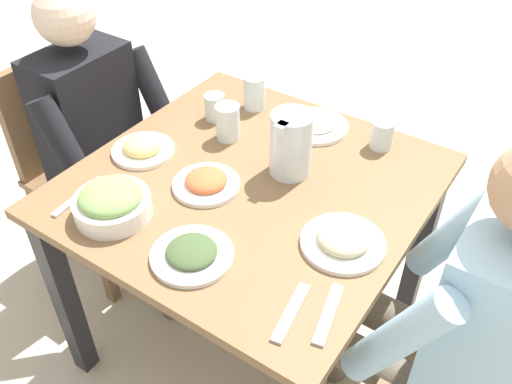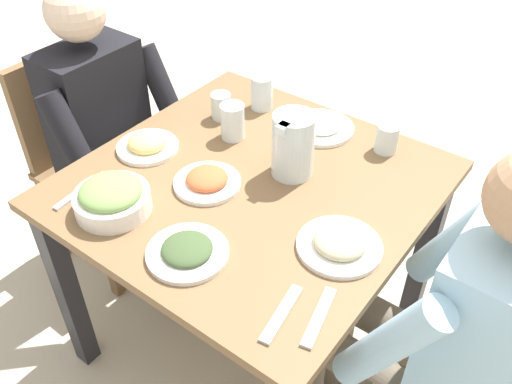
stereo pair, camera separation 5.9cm
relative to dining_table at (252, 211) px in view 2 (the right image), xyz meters
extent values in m
plane|color=#B7AD99|center=(0.00, 0.00, -0.62)|extent=(8.00, 8.00, 0.00)
cube|color=brown|center=(0.00, 0.00, 0.10)|extent=(0.95, 0.95, 0.03)
cube|color=#232328|center=(0.42, -0.42, -0.27)|extent=(0.06, 0.06, 0.71)
cube|color=#232328|center=(-0.42, 0.42, -0.27)|extent=(0.06, 0.06, 0.71)
cube|color=#232328|center=(0.42, 0.42, -0.27)|extent=(0.06, 0.06, 0.71)
cube|color=brown|center=(0.13, -0.55, -0.41)|extent=(0.04, 0.04, 0.41)
cube|color=brown|center=(0.19, 0.89, -0.41)|extent=(0.04, 0.04, 0.41)
cube|color=brown|center=(-0.15, 0.89, -0.41)|extent=(0.04, 0.04, 0.41)
cube|color=brown|center=(0.19, 0.55, -0.41)|extent=(0.04, 0.04, 0.41)
cube|color=brown|center=(-0.15, 0.55, -0.41)|extent=(0.04, 0.04, 0.41)
cube|color=brown|center=(0.02, 0.72, -0.19)|extent=(0.40, 0.40, 0.03)
cube|color=brown|center=(0.02, 0.90, 0.03)|extent=(0.38, 0.04, 0.42)
cube|color=#9EC6E0|center=(-0.04, -0.69, 0.07)|extent=(0.32, 0.20, 0.50)
cylinder|color=#665B4C|center=(-0.13, -0.50, -0.21)|extent=(0.11, 0.38, 0.11)
cylinder|color=#665B4C|center=(-0.13, -0.31, -0.40)|extent=(0.10, 0.10, 0.44)
cylinder|color=#9EC6E0|center=(-0.24, -0.55, 0.09)|extent=(0.08, 0.23, 0.37)
cylinder|color=#665B4C|center=(0.04, -0.50, -0.21)|extent=(0.11, 0.38, 0.11)
cylinder|color=#665B4C|center=(0.04, -0.31, -0.40)|extent=(0.10, 0.10, 0.44)
cylinder|color=#9EC6E0|center=(0.16, -0.55, 0.09)|extent=(0.08, 0.23, 0.37)
cube|color=black|center=(0.02, 0.69, 0.07)|extent=(0.32, 0.20, 0.50)
sphere|color=beige|center=(0.02, 0.69, 0.44)|extent=(0.19, 0.19, 0.19)
cylinder|color=#665B4C|center=(0.10, 0.50, -0.21)|extent=(0.11, 0.38, 0.11)
cylinder|color=#665B4C|center=(0.10, 0.31, -0.40)|extent=(0.10, 0.10, 0.44)
cylinder|color=black|center=(0.22, 0.55, 0.09)|extent=(0.08, 0.23, 0.37)
cylinder|color=#665B4C|center=(-0.07, 0.50, -0.21)|extent=(0.11, 0.38, 0.11)
cylinder|color=#665B4C|center=(-0.07, 0.31, -0.40)|extent=(0.10, 0.10, 0.44)
cylinder|color=black|center=(-0.18, 0.55, 0.09)|extent=(0.08, 0.23, 0.37)
cylinder|color=silver|center=(0.10, -0.07, 0.21)|extent=(0.12, 0.12, 0.19)
cube|color=silver|center=(0.18, -0.07, 0.22)|extent=(0.02, 0.02, 0.11)
cube|color=silver|center=(0.05, -0.07, 0.29)|extent=(0.04, 0.03, 0.02)
cylinder|color=white|center=(-0.32, 0.22, 0.14)|extent=(0.20, 0.20, 0.05)
ellipsoid|color=#759951|center=(-0.32, 0.22, 0.18)|extent=(0.17, 0.17, 0.06)
cylinder|color=white|center=(-0.08, -0.34, 0.12)|extent=(0.21, 0.21, 0.01)
ellipsoid|color=#B7AD89|center=(-0.08, -0.34, 0.14)|extent=(0.13, 0.13, 0.05)
cylinder|color=white|center=(-0.32, -0.05, 0.12)|extent=(0.20, 0.20, 0.01)
ellipsoid|color=#3D512D|center=(-0.32, -0.05, 0.14)|extent=(0.13, 0.13, 0.03)
cylinder|color=white|center=(0.34, -0.02, 0.12)|extent=(0.21, 0.21, 0.01)
ellipsoid|color=white|center=(0.34, -0.02, 0.14)|extent=(0.13, 0.13, 0.05)
cylinder|color=white|center=(-0.07, 0.35, 0.12)|extent=(0.19, 0.19, 0.01)
ellipsoid|color=#E0C670|center=(-0.07, 0.35, 0.14)|extent=(0.12, 0.12, 0.05)
cylinder|color=white|center=(-0.09, 0.09, 0.12)|extent=(0.19, 0.19, 0.01)
ellipsoid|color=#CC5B33|center=(-0.09, 0.09, 0.14)|extent=(0.12, 0.12, 0.04)
cylinder|color=silver|center=(0.36, -0.23, 0.16)|extent=(0.07, 0.07, 0.09)
cylinder|color=silver|center=(0.21, 0.28, 0.16)|extent=(0.07, 0.07, 0.09)
cylinder|color=silver|center=(0.34, 0.22, 0.17)|extent=(0.07, 0.07, 0.11)
cylinder|color=silver|center=(0.14, 0.18, 0.17)|extent=(0.08, 0.08, 0.11)
cube|color=silver|center=(-0.29, -0.41, 0.12)|extent=(0.17, 0.06, 0.01)
cube|color=silver|center=(-0.32, 0.35, 0.12)|extent=(0.19, 0.03, 0.01)
cube|color=silver|center=(-0.33, -0.34, 0.12)|extent=(0.17, 0.05, 0.01)
camera|label=1|loc=(-1.00, -0.70, 1.09)|focal=38.53mm
camera|label=2|loc=(-0.96, -0.75, 1.09)|focal=38.53mm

